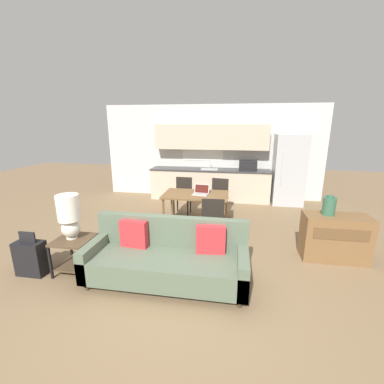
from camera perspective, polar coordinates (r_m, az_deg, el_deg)
The scene contains 15 objects.
ground_plane at distance 3.77m, azimuth -3.23°, elevation -20.24°, with size 20.00×20.00×0.00m, color #7F6647.
wall_back at distance 7.70m, azimuth 4.29°, elevation 8.87°, with size 6.40×0.07×2.70m.
kitchen_counter at distance 7.48m, azimuth 4.16°, elevation 4.73°, with size 3.42×0.65×2.15m.
refrigerator at distance 7.47m, azimuth 20.69°, elevation 4.61°, with size 0.80×0.73×1.89m.
dining_table at distance 5.47m, azimuth 0.83°, elevation -1.09°, with size 1.36×0.82×0.72m.
couch at distance 3.74m, azimuth -5.45°, elevation -14.43°, with size 2.22×0.80×0.88m.
side_table at distance 4.28m, azimuth -24.61°, elevation -11.51°, with size 0.52×0.52×0.53m.
table_lamp at distance 4.12m, azimuth -25.63°, elevation -4.59°, with size 0.32×0.32×0.66m.
credenza at distance 4.84m, azimuth 29.11°, elevation -8.80°, with size 1.00×0.47×0.75m.
vase at distance 4.65m, azimuth 28.16°, elevation -2.72°, with size 0.20×0.20×0.32m.
dining_chair_far_left at distance 6.31m, azimuth -2.01°, elevation -0.43°, with size 0.43×0.43×0.89m.
dining_chair_far_right at distance 6.20m, azimuth 5.99°, elevation -0.80°, with size 0.47×0.47×0.89m.
dining_chair_near_right at distance 4.75m, azimuth 4.68°, elevation -5.74°, with size 0.44×0.44×0.89m.
laptop at distance 5.43m, azimuth 2.02°, elevation 0.05°, with size 0.35×0.29×0.20m.
suitcase at distance 4.55m, azimuth -32.18°, elevation -12.26°, with size 0.42×0.22×0.68m.
Camera 1 is at (0.71, -2.99, 2.17)m, focal length 24.00 mm.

